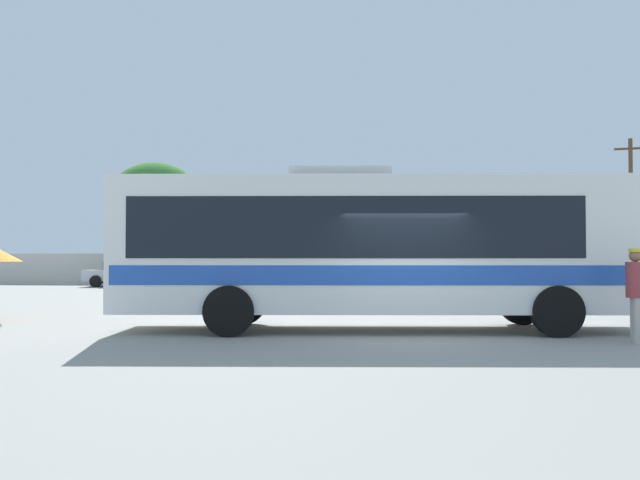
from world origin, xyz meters
name	(u,v)px	position (x,y,z in m)	size (l,w,h in m)	color
ground_plane	(401,303)	(0.00, 10.00, 0.00)	(300.00, 300.00, 0.00)	gray
perimeter_wall	(399,269)	(0.00, 24.16, 0.92)	(80.00, 0.30, 1.84)	beige
coach_bus_white_blue	(372,244)	(-0.73, 1.19, 1.90)	(11.59, 3.66, 3.55)	white
attendant_by_bus_door	(636,289)	(4.26, -0.44, 1.01)	(0.36, 0.36, 1.78)	#B7B2A8
parked_car_leftmost_silver	(127,273)	(-14.86, 21.20, 0.75)	(4.34, 2.18, 1.40)	#B7BABF
parked_car_second_dark_blue	(224,272)	(-9.38, 21.24, 0.79)	(4.36, 2.15, 1.49)	navy
utility_pole_near	(631,208)	(13.75, 27.24, 4.52)	(1.79, 0.44, 8.68)	#4C3823
roadside_tree_left	(155,201)	(-15.98, 28.41, 5.37)	(5.99, 5.99, 7.92)	brown
roadside_tree_midleft	(298,207)	(-6.79, 30.79, 5.05)	(5.43, 5.43, 7.37)	brown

